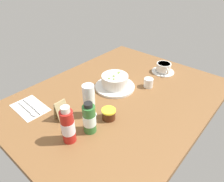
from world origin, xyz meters
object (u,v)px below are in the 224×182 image
menu_card (61,110)px  coffee_cup (163,68)px  jam_jar (109,114)px  sauce_bottle_red (68,126)px  creamer_jug (148,83)px  wine_glass (89,96)px  sauce_bottle_green (89,119)px  cutlery_setting (30,108)px  porridge_bowl (115,82)px

menu_card → coffee_cup: bearing=169.4°
jam_jar → menu_card: menu_card is taller
sauce_bottle_red → creamer_jug: bearing=178.0°
wine_glass → menu_card: (9.54, -8.01, -5.76)cm
coffee_cup → sauce_bottle_red: bearing=0.2°
sauce_bottle_green → sauce_bottle_red: size_ratio=0.87×
creamer_jug → cutlery_setting: bearing=-30.9°
porridge_bowl → jam_jar: porridge_bowl is taller
coffee_cup → creamer_jug: size_ratio=2.27×
cutlery_setting → creamer_jug: (-52.55, 31.50, 2.32)cm
sauce_bottle_green → menu_card: size_ratio=1.55×
creamer_jug → sauce_bottle_red: (53.04, -1.83, 4.74)cm
creamer_jug → sauce_bottle_green: bearing=0.6°
cutlery_setting → menu_card: size_ratio=2.02×
creamer_jug → jam_jar: (33.70, 1.21, -0.12)cm
porridge_bowl → menu_card: menu_card is taller
wine_glass → menu_card: 13.72cm
menu_card → jam_jar: bearing=129.9°
coffee_cup → porridge_bowl: bearing=-18.5°
porridge_bowl → coffee_cup: (-32.98, 11.02, -0.89)cm
creamer_jug → wine_glass: 38.81cm
cutlery_setting → coffee_cup: bearing=158.0°
wine_glass → menu_card: wine_glass is taller
cutlery_setting → sauce_bottle_green: size_ratio=1.30×
porridge_bowl → cutlery_setting: bearing=-24.8°
jam_jar → coffee_cup: bearing=-176.5°
creamer_jug → wine_glass: size_ratio=0.38×
porridge_bowl → sauce_bottle_red: 42.06cm
wine_glass → sauce_bottle_green: 10.61cm
creamer_jug → jam_jar: bearing=2.1°
sauce_bottle_green → wine_glass: bearing=-133.7°
cutlery_setting → coffee_cup: 78.61cm
coffee_cup → sauce_bottle_green: bearing=2.2°
wine_glass → cutlery_setting: bearing=-58.7°
wine_glass → sauce_bottle_green: wine_glass is taller
sauce_bottle_green → sauce_bottle_red: 9.10cm
sauce_bottle_red → jam_jar: bearing=171.1°
creamer_jug → sauce_bottle_green: (44.29, 0.47, 3.82)cm
sauce_bottle_red → porridge_bowl: bearing=-164.4°
menu_card → sauce_bottle_red: bearing=64.8°
coffee_cup → cutlery_setting: bearing=-22.0°
sauce_bottle_green → menu_card: (2.70, -15.16, -1.92)cm
porridge_bowl → sauce_bottle_green: bearing=23.2°
cutlery_setting → coffee_cup: coffee_cup is taller
sauce_bottle_green → sauce_bottle_red: sauce_bottle_red is taller
jam_jar → sauce_bottle_green: size_ratio=0.44×
porridge_bowl → menu_card: (34.31, -1.62, 0.85)cm
wine_glass → jam_jar: wine_glass is taller
wine_glass → sauce_bottle_red: size_ratio=0.97×
wine_glass → jam_jar: 11.71cm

